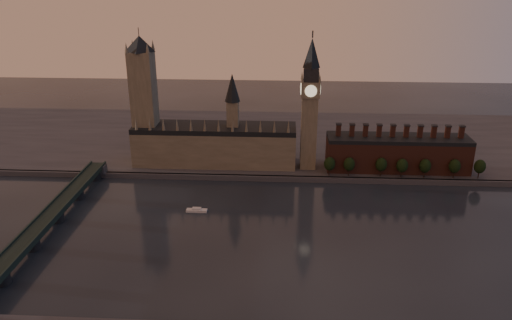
{
  "coord_description": "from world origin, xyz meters",
  "views": [
    {
      "loc": [
        -10.84,
        -262.7,
        155.44
      ],
      "look_at": [
        -28.32,
        55.0,
        30.77
      ],
      "focal_mm": 35.0,
      "sensor_mm": 36.0,
      "label": 1
    }
  ],
  "objects_px": {
    "victoria_tower": "(144,96)",
    "westminster_bridge": "(43,226)",
    "big_ben": "(310,103)",
    "river_boat": "(197,210)"
  },
  "relations": [
    {
      "from": "victoria_tower",
      "to": "westminster_bridge",
      "type": "bearing_deg",
      "value": -106.56
    },
    {
      "from": "victoria_tower",
      "to": "big_ben",
      "type": "relative_size",
      "value": 1.01
    },
    {
      "from": "big_ben",
      "to": "river_boat",
      "type": "bearing_deg",
      "value": -136.18
    },
    {
      "from": "victoria_tower",
      "to": "westminster_bridge",
      "type": "relative_size",
      "value": 0.54
    },
    {
      "from": "big_ben",
      "to": "river_boat",
      "type": "relative_size",
      "value": 7.56
    },
    {
      "from": "big_ben",
      "to": "westminster_bridge",
      "type": "bearing_deg",
      "value": -145.67
    },
    {
      "from": "westminster_bridge",
      "to": "victoria_tower",
      "type": "bearing_deg",
      "value": 73.44
    },
    {
      "from": "victoria_tower",
      "to": "big_ben",
      "type": "bearing_deg",
      "value": -2.2
    },
    {
      "from": "victoria_tower",
      "to": "westminster_bridge",
      "type": "distance_m",
      "value": 133.21
    },
    {
      "from": "big_ben",
      "to": "victoria_tower",
      "type": "bearing_deg",
      "value": 177.8
    }
  ]
}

